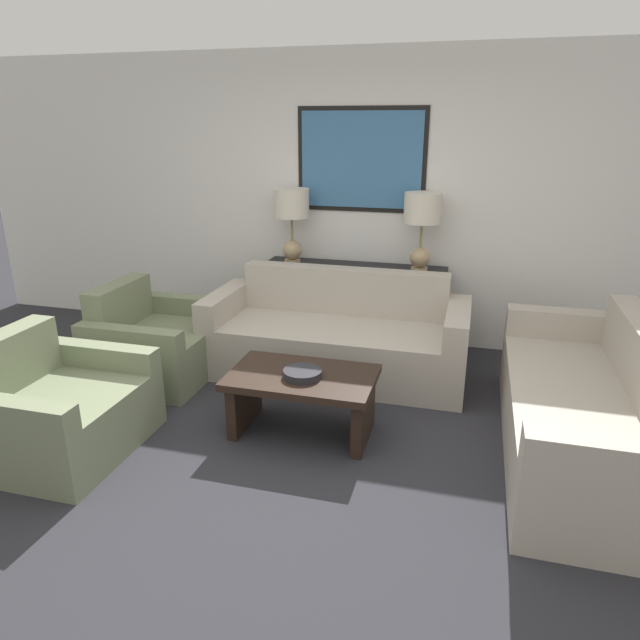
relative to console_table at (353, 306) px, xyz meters
The scene contains 11 objects.
ground_plane 2.29m from the console_table, 90.00° to the right, with size 20.00×20.00×0.00m, color #28282D.
back_wall 0.98m from the console_table, 90.00° to the left, with size 8.17×0.12×2.65m.
console_table is the anchor object (origin of this frame).
table_lamp_left 1.04m from the console_table, behind, with size 0.32×0.32×0.68m.
table_lamp_right 1.04m from the console_table, ahead, with size 0.32×0.32×0.68m.
couch_by_back_wall 0.67m from the console_table, 90.00° to the right, with size 2.14×0.86×0.84m.
couch_by_side 2.36m from the console_table, 39.35° to the right, with size 0.86×2.14×0.84m.
coffee_table 1.71m from the console_table, 89.45° to the right, with size 0.97×0.60×0.44m.
decorative_bowl 1.75m from the console_table, 88.89° to the right, with size 0.26×0.26×0.05m.
armchair_near_back_wall 1.82m from the console_table, 142.67° to the right, with size 0.88×1.00×0.77m.
armchair_near_camera 2.72m from the console_table, 122.04° to the right, with size 0.88×1.00×0.77m.
Camera 1 is at (1.04, -2.75, 2.02)m, focal length 32.00 mm.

